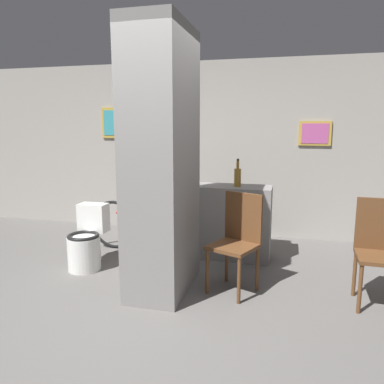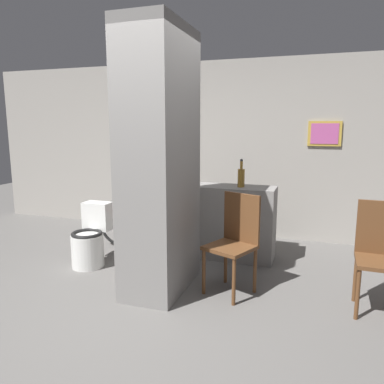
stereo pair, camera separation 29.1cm
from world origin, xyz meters
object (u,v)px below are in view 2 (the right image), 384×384
object	(u,v)px
chair_near_pillar	(235,239)
bottle_tall	(241,177)
chair_by_doorway	(381,252)
bicycle	(157,226)
toilet	(90,240)

from	to	relation	value
chair_near_pillar	bottle_tall	distance (m)	1.06
chair_near_pillar	chair_by_doorway	xyz separation A→B (m)	(1.32, 0.03, 0.00)
chair_near_pillar	bottle_tall	world-z (taller)	bottle_tall
chair_near_pillar	bicycle	xyz separation A→B (m)	(-1.24, 0.88, -0.20)
bottle_tall	bicycle	bearing A→B (deg)	-177.63
chair_near_pillar	toilet	bearing A→B (deg)	-162.04
chair_by_doorway	bicycle	bearing A→B (deg)	163.47
toilet	chair_near_pillar	xyz separation A→B (m)	(1.79, -0.15, 0.24)
bottle_tall	chair_by_doorway	bearing A→B (deg)	-31.44
chair_by_doorway	bottle_tall	size ratio (longest dim) A/B	2.87
bicycle	toilet	bearing A→B (deg)	-127.24
chair_near_pillar	bicycle	distance (m)	1.54
toilet	chair_by_doorway	distance (m)	3.13
chair_by_doorway	toilet	bearing A→B (deg)	179.40
chair_by_doorway	bottle_tall	xyz separation A→B (m)	(-1.46, 0.89, 0.50)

